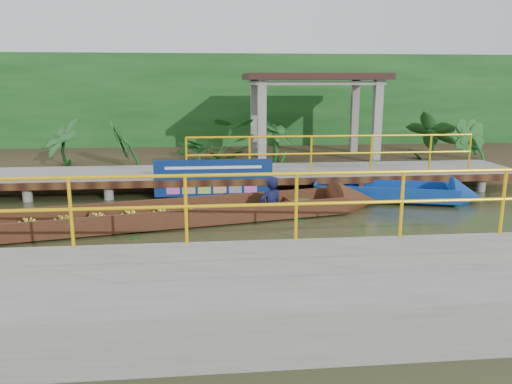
{
  "coord_description": "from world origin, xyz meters",
  "views": [
    {
      "loc": [
        -0.49,
        -10.02,
        2.95
      ],
      "look_at": [
        0.56,
        0.5,
        0.6
      ],
      "focal_mm": 35.0,
      "sensor_mm": 36.0,
      "label": 1
    }
  ],
  "objects": [
    {
      "name": "ground",
      "position": [
        0.0,
        0.0,
        0.0
      ],
      "size": [
        80.0,
        80.0,
        0.0
      ],
      "primitive_type": "plane",
      "color": "#2D3319",
      "rests_on": "ground"
    },
    {
      "name": "pavilion",
      "position": [
        3.0,
        6.3,
        2.82
      ],
      "size": [
        4.4,
        3.0,
        3.0
      ],
      "color": "slate",
      "rests_on": "ground"
    },
    {
      "name": "foliage_backdrop",
      "position": [
        0.0,
        10.0,
        2.0
      ],
      "size": [
        30.0,
        0.8,
        4.0
      ],
      "primitive_type": "cube",
      "color": "#143F15",
      "rests_on": "ground"
    },
    {
      "name": "near_dock",
      "position": [
        1.0,
        -4.2,
        0.3
      ],
      "size": [
        18.0,
        2.4,
        1.73
      ],
      "color": "slate",
      "rests_on": "ground"
    },
    {
      "name": "blue_banner",
      "position": [
        -0.32,
        2.48,
        0.56
      ],
      "size": [
        3.01,
        0.04,
        0.94
      ],
      "color": "navy",
      "rests_on": "ground"
    },
    {
      "name": "land_strip",
      "position": [
        0.0,
        7.5,
        0.23
      ],
      "size": [
        30.0,
        8.0,
        0.45
      ],
      "primitive_type": "cube",
      "color": "#302618",
      "rests_on": "ground"
    },
    {
      "name": "far_dock",
      "position": [
        0.02,
        3.43,
        0.48
      ],
      "size": [
        16.0,
        2.06,
        1.66
      ],
      "color": "slate",
      "rests_on": "ground"
    },
    {
      "name": "tropical_plants",
      "position": [
        1.46,
        5.3,
        1.26
      ],
      "size": [
        14.29,
        1.29,
        1.62
      ],
      "color": "#143F15",
      "rests_on": "ground"
    },
    {
      "name": "moored_blue_boat",
      "position": [
        4.91,
        1.65,
        0.17
      ],
      "size": [
        4.18,
        2.08,
        0.97
      ],
      "rotation": [
        0.0,
        0.0,
        -0.27
      ],
      "color": "navy",
      "rests_on": "ground"
    },
    {
      "name": "vendor_boat",
      "position": [
        -1.6,
        0.27,
        0.2
      ],
      "size": [
        10.9,
        3.3,
        2.04
      ],
      "rotation": [
        0.0,
        0.0,
        0.21
      ],
      "color": "#361B0E",
      "rests_on": "ground"
    }
  ]
}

